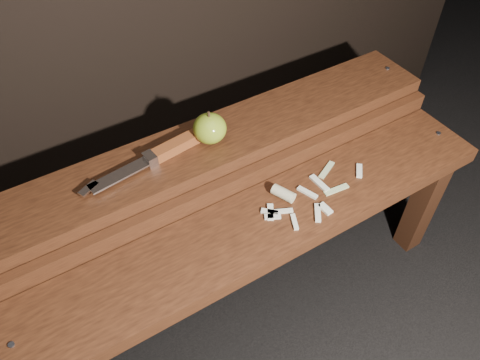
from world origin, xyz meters
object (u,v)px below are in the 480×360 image
bench_rear_tier (218,164)px  bench_front_tier (267,240)px  apple (210,128)px  knife (163,153)px

bench_rear_tier → bench_front_tier: bearing=-90.0°
bench_front_tier → bench_rear_tier: (0.00, 0.23, 0.06)m
bench_rear_tier → apple: 0.12m
bench_rear_tier → knife: size_ratio=3.84×
apple → knife: 0.12m
bench_rear_tier → knife: bearing=175.5°
bench_front_tier → knife: (-0.14, 0.24, 0.16)m
apple → knife: apple is taller
bench_front_tier → bench_rear_tier: 0.23m
bench_front_tier → apple: (-0.02, 0.23, 0.18)m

